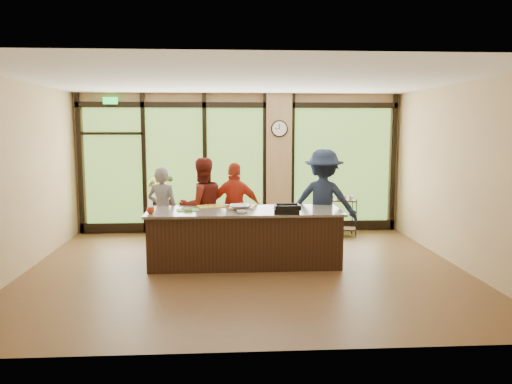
{
  "coord_description": "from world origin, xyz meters",
  "views": [
    {
      "loc": [
        -0.31,
        -7.83,
        2.27
      ],
      "look_at": [
        0.2,
        0.4,
        1.21
      ],
      "focal_mm": 35.0,
      "sensor_mm": 36.0,
      "label": 1
    }
  ],
  "objects": [
    {
      "name": "cook_left",
      "position": [
        -1.45,
        1.16,
        0.79
      ],
      "size": [
        0.66,
        0.53,
        1.58
      ],
      "primitive_type": "imported",
      "rotation": [
        0.0,
        0.0,
        2.85
      ],
      "color": "slate",
      "rests_on": "floor"
    },
    {
      "name": "countertop",
      "position": [
        0.0,
        0.3,
        0.9
      ],
      "size": [
        3.2,
        1.1,
        0.04
      ],
      "primitive_type": "cube",
      "color": "slate",
      "rests_on": "island_base"
    },
    {
      "name": "window_wall",
      "position": [
        0.16,
        2.95,
        1.39
      ],
      "size": [
        6.9,
        0.12,
        3.0
      ],
      "color": "tan",
      "rests_on": "floor"
    },
    {
      "name": "right_wall",
      "position": [
        3.5,
        0.0,
        1.5
      ],
      "size": [
        0.0,
        6.0,
        6.0
      ],
      "primitive_type": "plane",
      "rotation": [
        1.57,
        0.0,
        -1.57
      ],
      "color": "tan",
      "rests_on": "floor"
    },
    {
      "name": "prep_bowl_mid",
      "position": [
        -0.06,
        -0.02,
        0.94
      ],
      "size": [
        0.19,
        0.19,
        0.05
      ],
      "primitive_type": "imported",
      "rotation": [
        0.0,
        0.0,
        -0.29
      ],
      "color": "white",
      "rests_on": "countertop"
    },
    {
      "name": "prep_bowl_far",
      "position": [
        -0.31,
        0.7,
        0.93
      ],
      "size": [
        0.15,
        0.15,
        0.03
      ],
      "primitive_type": "imported",
      "rotation": [
        0.0,
        0.0,
        -0.33
      ],
      "color": "white",
      "rests_on": "countertop"
    },
    {
      "name": "wall_clock",
      "position": [
        0.85,
        2.87,
        2.25
      ],
      "size": [
        0.36,
        0.04,
        0.36
      ],
      "color": "black",
      "rests_on": "window_wall"
    },
    {
      "name": "cook_right",
      "position": [
        1.45,
        0.98,
        0.94
      ],
      "size": [
        1.39,
        1.08,
        1.89
      ],
      "primitive_type": "imported",
      "rotation": [
        0.0,
        0.0,
        2.79
      ],
      "color": "#1A243B",
      "rests_on": "floor"
    },
    {
      "name": "flower_vase",
      "position": [
        -1.62,
        2.3,
        1.0
      ],
      "size": [
        0.35,
        0.35,
        0.3
      ],
      "primitive_type": "imported",
      "rotation": [
        0.0,
        0.0,
        -0.28
      ],
      "color": "olive",
      "rests_on": "flower_stand"
    },
    {
      "name": "roasting_pan",
      "position": [
        0.66,
        -0.06,
        0.96
      ],
      "size": [
        0.44,
        0.37,
        0.07
      ],
      "primitive_type": "cube",
      "rotation": [
        0.0,
        0.0,
        -0.16
      ],
      "color": "black",
      "rests_on": "countertop"
    },
    {
      "name": "cutting_board_right",
      "position": [
        -0.05,
        0.55,
        0.93
      ],
      "size": [
        0.43,
        0.34,
        0.01
      ],
      "primitive_type": "cube",
      "rotation": [
        0.0,
        0.0,
        -0.14
      ],
      "color": "yellow",
      "rests_on": "countertop"
    },
    {
      "name": "prep_bowl_near",
      "position": [
        -0.92,
        0.28,
        0.94
      ],
      "size": [
        0.19,
        0.19,
        0.05
      ],
      "primitive_type": "imported",
      "rotation": [
        0.0,
        0.0,
        -0.41
      ],
      "color": "white",
      "rests_on": "countertop"
    },
    {
      "name": "flower_stand",
      "position": [
        -1.62,
        2.3,
        0.43
      ],
      "size": [
        0.54,
        0.54,
        0.85
      ],
      "primitive_type": "cube",
      "rotation": [
        0.0,
        0.0,
        0.34
      ],
      "color": "black",
      "rests_on": "floor"
    },
    {
      "name": "cook_midleft",
      "position": [
        -0.74,
        1.07,
        0.87
      ],
      "size": [
        1.03,
        0.93,
        1.74
      ],
      "primitive_type": "imported",
      "rotation": [
        0.0,
        0.0,
        3.53
      ],
      "color": "maroon",
      "rests_on": "floor"
    },
    {
      "name": "ceiling",
      "position": [
        0.0,
        0.0,
        3.0
      ],
      "size": [
        7.0,
        7.0,
        0.0
      ],
      "primitive_type": "plane",
      "rotation": [
        3.14,
        0.0,
        0.0
      ],
      "color": "silver",
      "rests_on": "back_wall"
    },
    {
      "name": "cook_midright",
      "position": [
        -0.14,
        1.11,
        0.82
      ],
      "size": [
        1.03,
        0.6,
        1.65
      ],
      "primitive_type": "imported",
      "rotation": [
        0.0,
        0.0,
        2.92
      ],
      "color": "#B2311B",
      "rests_on": "floor"
    },
    {
      "name": "cutting_board_left",
      "position": [
        -0.93,
        0.32,
        0.93
      ],
      "size": [
        0.4,
        0.33,
        0.01
      ],
      "primitive_type": "cube",
      "rotation": [
        0.0,
        0.0,
        0.19
      ],
      "color": "#489636",
      "rests_on": "countertop"
    },
    {
      "name": "left_wall",
      "position": [
        -3.5,
        0.0,
        1.5
      ],
      "size": [
        0.0,
        6.0,
        6.0
      ],
      "primitive_type": "plane",
      "rotation": [
        1.57,
        0.0,
        1.57
      ],
      "color": "tan",
      "rests_on": "floor"
    },
    {
      "name": "floor",
      "position": [
        0.0,
        0.0,
        0.0
      ],
      "size": [
        7.0,
        7.0,
        0.0
      ],
      "primitive_type": "plane",
      "color": "brown",
      "rests_on": "ground"
    },
    {
      "name": "mixing_bowl",
      "position": [
        -0.07,
        0.31,
        0.96
      ],
      "size": [
        0.43,
        0.43,
        0.09
      ],
      "primitive_type": "imported",
      "rotation": [
        0.0,
        0.0,
        0.22
      ],
      "color": "silver",
      "rests_on": "countertop"
    },
    {
      "name": "red_ramekin",
      "position": [
        -1.5,
        0.04,
        0.97
      ],
      "size": [
        0.15,
        0.15,
        0.09
      ],
      "primitive_type": "imported",
      "rotation": [
        0.0,
        0.0,
        -0.34
      ],
      "color": "red",
      "rests_on": "countertop"
    },
    {
      "name": "cutting_board_center",
      "position": [
        -0.56,
        0.7,
        0.93
      ],
      "size": [
        0.52,
        0.44,
        0.01
      ],
      "primitive_type": "cube",
      "rotation": [
        0.0,
        0.0,
        0.3
      ],
      "color": "yellow",
      "rests_on": "countertop"
    },
    {
      "name": "island_base",
      "position": [
        0.0,
        0.3,
        0.44
      ],
      "size": [
        3.1,
        1.0,
        0.88
      ],
      "primitive_type": "cube",
      "color": "black",
      "rests_on": "floor"
    },
    {
      "name": "back_wall",
      "position": [
        0.0,
        3.0,
        1.5
      ],
      "size": [
        7.0,
        0.0,
        7.0
      ],
      "primitive_type": "plane",
      "rotation": [
        1.57,
        0.0,
        0.0
      ],
      "color": "tan",
      "rests_on": "floor"
    },
    {
      "name": "bar_cart",
      "position": [
        2.1,
        2.36,
        0.52
      ],
      "size": [
        0.69,
        0.49,
        0.86
      ],
      "rotation": [
        0.0,
        0.0,
        -0.22
      ],
      "color": "black",
      "rests_on": "floor"
    }
  ]
}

